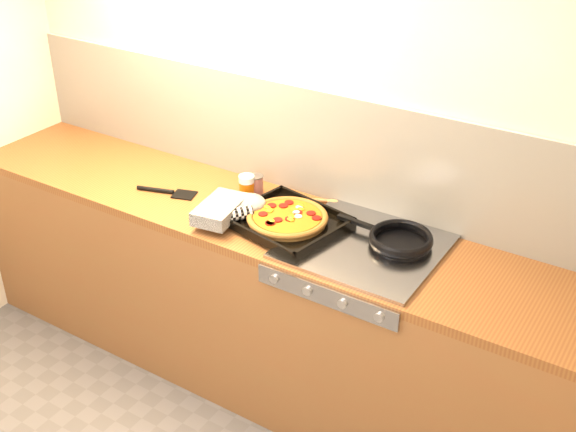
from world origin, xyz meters
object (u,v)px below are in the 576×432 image
Objects in this scene: frying_pan at (400,240)px; juice_glass at (247,187)px; pizza_on_tray at (270,215)px; tomato_can at (256,185)px.

frying_pan is 0.75m from juice_glass.
pizza_on_tray is 1.40× the size of frying_pan.
tomato_can reaches higher than pizza_on_tray.
frying_pan is 4.44× the size of tomato_can.
tomato_can is (-0.20, 0.19, 0.00)m from pizza_on_tray.
juice_glass is (-0.75, 0.01, 0.02)m from frying_pan.
juice_glass is at bearing 179.20° from frying_pan.
juice_glass is (-0.21, 0.14, 0.01)m from pizza_on_tray.
pizza_on_tray is at bearing -166.79° from frying_pan.
pizza_on_tray reaches higher than frying_pan.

